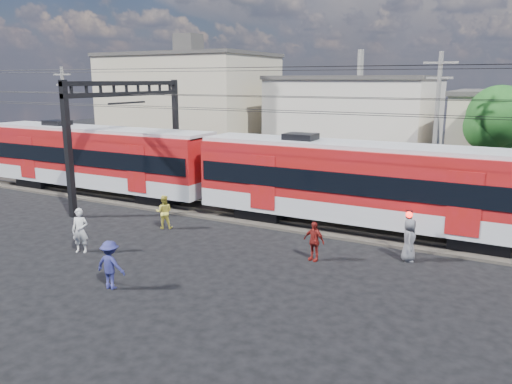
# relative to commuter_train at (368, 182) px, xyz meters

# --- Properties ---
(ground) EXTENTS (120.00, 120.00, 0.00)m
(ground) POSITION_rel_commuter_train_xyz_m (-4.27, -8.00, -2.40)
(ground) COLOR black
(ground) RESTS_ON ground
(track_bed) EXTENTS (70.00, 3.40, 0.12)m
(track_bed) POSITION_rel_commuter_train_xyz_m (-4.27, 0.00, -2.34)
(track_bed) COLOR #2D2823
(track_bed) RESTS_ON ground
(rail_near) EXTENTS (70.00, 0.12, 0.12)m
(rail_near) POSITION_rel_commuter_train_xyz_m (-4.27, -0.75, -2.22)
(rail_near) COLOR #59544C
(rail_near) RESTS_ON track_bed
(rail_far) EXTENTS (70.00, 0.12, 0.12)m
(rail_far) POSITION_rel_commuter_train_xyz_m (-4.27, 0.75, -2.22)
(rail_far) COLOR #59544C
(rail_far) RESTS_ON track_bed
(commuter_train) EXTENTS (50.30, 3.08, 4.17)m
(commuter_train) POSITION_rel_commuter_train_xyz_m (0.00, 0.00, 0.00)
(commuter_train) COLOR black
(commuter_train) RESTS_ON ground
(catenary) EXTENTS (70.00, 9.30, 7.52)m
(catenary) POSITION_rel_commuter_train_xyz_m (-12.92, -0.00, 2.73)
(catenary) COLOR black
(catenary) RESTS_ON ground
(building_west) EXTENTS (14.28, 10.20, 9.30)m
(building_west) POSITION_rel_commuter_train_xyz_m (-21.27, 16.00, 2.25)
(building_west) COLOR tan
(building_west) RESTS_ON ground
(building_midwest) EXTENTS (12.24, 12.24, 7.30)m
(building_midwest) POSITION_rel_commuter_train_xyz_m (-6.27, 19.00, 1.25)
(building_midwest) COLOR #BBB1A3
(building_midwest) RESTS_ON ground
(utility_pole_mid) EXTENTS (1.80, 0.24, 8.50)m
(utility_pole_mid) POSITION_rel_commuter_train_xyz_m (1.73, 7.00, 2.13)
(utility_pole_mid) COLOR slate
(utility_pole_mid) RESTS_ON ground
(utility_pole_west) EXTENTS (1.80, 0.24, 8.00)m
(utility_pole_west) POSITION_rel_commuter_train_xyz_m (-26.27, 6.00, 1.88)
(utility_pole_west) COLOR slate
(utility_pole_west) RESTS_ON ground
(tree_near) EXTENTS (3.82, 3.64, 6.72)m
(tree_near) POSITION_rel_commuter_train_xyz_m (4.92, 10.09, 2.26)
(tree_near) COLOR #382619
(tree_near) RESTS_ON ground
(pedestrian_a) EXTENTS (0.80, 0.67, 1.86)m
(pedestrian_a) POSITION_rel_commuter_train_xyz_m (-9.68, -8.24, -1.47)
(pedestrian_a) COLOR silver
(pedestrian_a) RESTS_ON ground
(pedestrian_b) EXTENTS (0.99, 0.91, 1.63)m
(pedestrian_b) POSITION_rel_commuter_train_xyz_m (-8.77, -3.90, -1.59)
(pedestrian_b) COLOR gold
(pedestrian_b) RESTS_ON ground
(pedestrian_c) EXTENTS (1.14, 0.71, 1.70)m
(pedestrian_c) POSITION_rel_commuter_train_xyz_m (-5.91, -10.43, -1.55)
(pedestrian_c) COLOR navy
(pedestrian_c) RESTS_ON ground
(pedestrian_d) EXTENTS (1.00, 0.58, 1.60)m
(pedestrian_d) POSITION_rel_commuter_train_xyz_m (-0.81, -4.61, -1.60)
(pedestrian_d) COLOR maroon
(pedestrian_d) RESTS_ON ground
(pedestrian_e) EXTENTS (0.68, 0.92, 1.71)m
(pedestrian_e) POSITION_rel_commuter_train_xyz_m (2.52, -2.92, -1.55)
(pedestrian_e) COLOR #535359
(pedestrian_e) RESTS_ON ground
(crossing_signal) EXTENTS (0.27, 0.27, 1.88)m
(crossing_signal) POSITION_rel_commuter_train_xyz_m (2.33, -2.23, -1.10)
(crossing_signal) COLOR black
(crossing_signal) RESTS_ON ground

